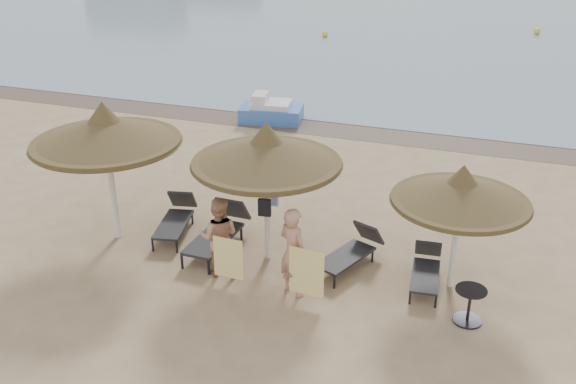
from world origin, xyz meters
name	(u,v)px	position (x,y,z in m)	size (l,w,h in m)	color
ground	(248,278)	(0.00, 0.00, 0.00)	(160.00, 160.00, 0.00)	tan
wet_sand_strip	(357,132)	(0.00, 9.40, 0.00)	(200.00, 1.60, 0.01)	brown
palapa_left	(105,131)	(-3.48, 0.62, 2.55)	(3.23, 3.23, 3.21)	silver
palapa_center	(267,152)	(0.09, 0.89, 2.44)	(3.10, 3.10, 3.07)	silver
palapa_right	(461,191)	(3.92, 1.05, 2.09)	(2.64, 2.64, 2.62)	silver
lounger_far_left	(176,217)	(-2.34, 1.31, 0.36)	(0.98, 1.89, 0.81)	black
lounger_near_left	(219,230)	(-1.08, 0.98, 0.42)	(0.77, 2.11, 0.93)	black
lounger_near_right	(352,250)	(1.87, 1.19, 0.36)	(1.20, 1.86, 0.79)	black
lounger_far_right	(426,268)	(3.43, 1.04, 0.32)	(0.67, 1.64, 0.72)	black
side_table	(469,306)	(4.36, -0.04, 0.32)	(0.57, 0.57, 0.69)	black
person_left	(219,231)	(-0.61, -0.02, 0.99)	(0.91, 0.59, 1.98)	tan
person_right	(293,245)	(1.04, -0.21, 1.07)	(0.98, 0.64, 2.14)	tan
towel_left	(228,258)	(-0.26, -0.37, 0.62)	(0.64, 0.05, 0.90)	yellow
towel_right	(306,272)	(1.39, -0.46, 0.68)	(0.71, 0.08, 0.99)	yellow
bag_patterned	(270,196)	(0.09, 1.07, 1.39)	(0.34, 0.12, 0.42)	white
bag_dark	(265,208)	(0.09, 0.73, 1.27)	(0.27, 0.12, 0.38)	black
pedal_boat	(271,111)	(-3.10, 9.49, 0.36)	(2.26, 1.56, 0.97)	#3767BD
buoy_left	(325,34)	(-5.37, 23.94, 0.17)	(0.35, 0.35, 0.35)	yellow
buoy_mid	(537,31)	(5.62, 28.54, 0.18)	(0.37, 0.37, 0.37)	yellow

